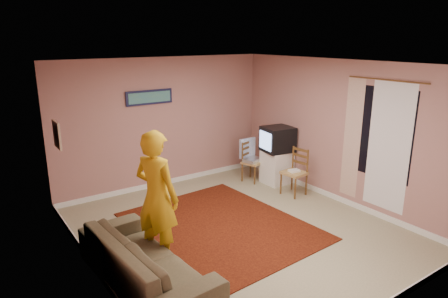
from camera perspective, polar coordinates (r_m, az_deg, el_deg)
ground at (r=6.50m, az=1.99°, el=-11.45°), size 5.00×5.00×0.00m
wall_back at (r=8.10m, az=-8.58°, el=3.67°), size 4.50×0.02×2.60m
wall_front at (r=4.40m, az=22.21°, el=-7.80°), size 4.50×0.02×2.60m
wall_left at (r=5.06m, az=-18.80°, el=-4.40°), size 0.02×5.00×2.60m
wall_right at (r=7.54m, az=15.93°, el=2.35°), size 0.02×5.00×2.60m
ceiling at (r=5.79m, az=2.24°, el=12.08°), size 4.50×5.00×0.02m
baseboard_back at (r=8.43m, az=-8.20°, el=-4.67°), size 4.50×0.02×0.10m
baseboard_left at (r=5.60m, az=-17.53°, el=-16.49°), size 0.02×5.00×0.10m
baseboard_right at (r=7.91m, az=15.21°, el=-6.50°), size 0.02×5.00×0.10m
window at (r=6.99m, az=21.66°, el=2.07°), size 0.01×1.10×1.50m
curtain_sheer at (r=6.95m, az=22.44°, el=0.20°), size 0.01×0.75×2.10m
curtain_floral at (r=7.32m, az=17.83°, el=1.39°), size 0.01×0.35×2.10m
curtain_rod at (r=6.82m, az=22.19°, el=9.14°), size 0.02×1.40×0.02m
picture_back at (r=7.84m, az=-10.61°, el=7.28°), size 0.95×0.04×0.28m
picture_left at (r=6.50m, az=-22.74°, el=1.89°), size 0.04×0.38×0.42m
area_rug at (r=6.60m, az=-0.49°, el=-10.93°), size 2.55×3.11×0.02m
tv_cabinet at (r=8.42m, az=7.54°, el=-2.55°), size 0.54×0.49×0.69m
crt_tv at (r=8.25m, az=7.65°, el=1.40°), size 0.66×0.61×0.51m
chair_a at (r=8.42m, az=4.13°, el=-1.21°), size 0.48×0.47×0.46m
dvd_player at (r=8.44m, az=4.13°, el=-1.54°), size 0.45×0.38×0.07m
blue_throw at (r=8.52m, az=3.36°, el=0.17°), size 0.40×0.05×0.42m
chair_b at (r=7.77m, az=10.02°, el=-2.58°), size 0.43×0.45×0.50m
game_console at (r=7.80m, az=10.00°, el=-3.07°), size 0.22×0.17×0.04m
sofa at (r=5.17m, az=-11.18°, el=-15.40°), size 1.02×2.27×0.65m
person at (r=5.41m, az=-9.56°, el=-6.78°), size 0.68×0.79×1.84m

